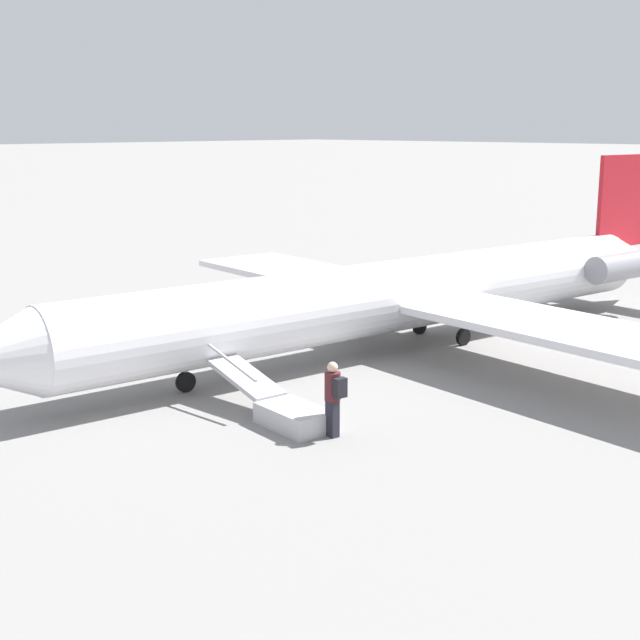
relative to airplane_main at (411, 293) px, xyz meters
The scene contains 4 objects.
ground_plane 1.91m from the airplane_main, ahead, with size 600.00×600.00×0.00m, color gray.
airplane_main is the anchor object (origin of this frame).
boarding_stairs 8.49m from the airplane_main, 18.16° to the left, with size 1.52×4.11×1.52m.
passenger 8.86m from the airplane_main, 27.54° to the left, with size 0.37×0.56×1.74m.
Camera 1 is at (20.84, 17.27, 6.87)m, focal length 50.00 mm.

